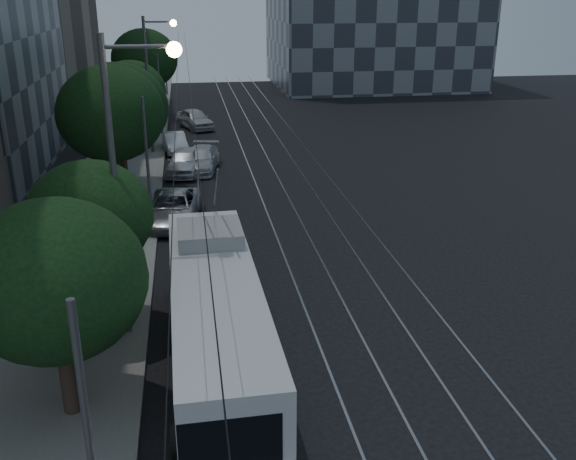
{
  "coord_description": "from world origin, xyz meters",
  "views": [
    {
      "loc": [
        -3.41,
        -19.1,
        10.37
      ],
      "look_at": [
        -0.04,
        2.18,
        2.31
      ],
      "focal_mm": 40.0,
      "sensor_mm": 36.0,
      "label": 1
    }
  ],
  "objects_px": {
    "car_white_d": "(195,119)",
    "streetlamp_near": "(127,164)",
    "streetlamp_far": "(153,72)",
    "car_white_b": "(201,159)",
    "pickup_silver": "(173,208)",
    "car_white_a": "(185,161)",
    "trolleybus": "(216,320)",
    "car_white_c": "(175,143)"
  },
  "relations": [
    {
      "from": "pickup_silver",
      "to": "trolleybus",
      "type": "bearing_deg",
      "value": -76.12
    },
    {
      "from": "car_white_d",
      "to": "streetlamp_far",
      "type": "bearing_deg",
      "value": -128.67
    },
    {
      "from": "car_white_a",
      "to": "streetlamp_near",
      "type": "distance_m",
      "value": 19.97
    },
    {
      "from": "car_white_c",
      "to": "streetlamp_near",
      "type": "bearing_deg",
      "value": -99.79
    },
    {
      "from": "pickup_silver",
      "to": "car_white_a",
      "type": "height_order",
      "value": "car_white_a"
    },
    {
      "from": "pickup_silver",
      "to": "streetlamp_near",
      "type": "distance_m",
      "value": 11.77
    },
    {
      "from": "car_white_b",
      "to": "car_white_c",
      "type": "bearing_deg",
      "value": 118.29
    },
    {
      "from": "streetlamp_far",
      "to": "trolleybus",
      "type": "bearing_deg",
      "value": -84.74
    },
    {
      "from": "streetlamp_far",
      "to": "car_white_d",
      "type": "bearing_deg",
      "value": 71.96
    },
    {
      "from": "car_white_a",
      "to": "car_white_c",
      "type": "bearing_deg",
      "value": 105.59
    },
    {
      "from": "car_white_b",
      "to": "streetlamp_far",
      "type": "distance_m",
      "value": 7.25
    },
    {
      "from": "car_white_b",
      "to": "car_white_d",
      "type": "bearing_deg",
      "value": 101.24
    },
    {
      "from": "car_white_b",
      "to": "streetlamp_near",
      "type": "relative_size",
      "value": 0.52
    },
    {
      "from": "car_white_c",
      "to": "car_white_d",
      "type": "xyz_separation_m",
      "value": [
        1.52,
        7.76,
        0.13
      ]
    },
    {
      "from": "car_white_a",
      "to": "car_white_d",
      "type": "distance_m",
      "value": 13.53
    },
    {
      "from": "trolleybus",
      "to": "streetlamp_far",
      "type": "xyz_separation_m",
      "value": [
        -2.5,
        27.17,
        3.81
      ]
    },
    {
      "from": "trolleybus",
      "to": "streetlamp_far",
      "type": "height_order",
      "value": "streetlamp_far"
    },
    {
      "from": "streetlamp_far",
      "to": "car_white_c",
      "type": "bearing_deg",
      "value": 15.05
    },
    {
      "from": "car_white_c",
      "to": "streetlamp_near",
      "type": "xyz_separation_m",
      "value": [
        -0.9,
        -25.05,
        4.99
      ]
    },
    {
      "from": "streetlamp_near",
      "to": "pickup_silver",
      "type": "bearing_deg",
      "value": 85.15
    },
    {
      "from": "car_white_b",
      "to": "streetlamp_near",
      "type": "height_order",
      "value": "streetlamp_near"
    },
    {
      "from": "car_white_b",
      "to": "car_white_d",
      "type": "distance_m",
      "value": 12.87
    },
    {
      "from": "streetlamp_near",
      "to": "car_white_d",
      "type": "bearing_deg",
      "value": 85.77
    },
    {
      "from": "car_white_a",
      "to": "car_white_c",
      "type": "xyz_separation_m",
      "value": [
        -0.61,
        5.74,
        -0.12
      ]
    },
    {
      "from": "car_white_b",
      "to": "car_white_c",
      "type": "distance_m",
      "value": 5.35
    },
    {
      "from": "trolleybus",
      "to": "pickup_silver",
      "type": "bearing_deg",
      "value": 94.74
    },
    {
      "from": "car_white_a",
      "to": "car_white_b",
      "type": "distance_m",
      "value": 1.18
    },
    {
      "from": "pickup_silver",
      "to": "car_white_a",
      "type": "xyz_separation_m",
      "value": [
        0.61,
        8.66,
        0.05
      ]
    },
    {
      "from": "trolleybus",
      "to": "car_white_d",
      "type": "relative_size",
      "value": 2.56
    },
    {
      "from": "pickup_silver",
      "to": "car_white_a",
      "type": "relative_size",
      "value": 1.14
    },
    {
      "from": "car_white_b",
      "to": "pickup_silver",
      "type": "bearing_deg",
      "value": -88.88
    },
    {
      "from": "car_white_b",
      "to": "car_white_c",
      "type": "relative_size",
      "value": 1.23
    },
    {
      "from": "car_white_c",
      "to": "streetlamp_near",
      "type": "height_order",
      "value": "streetlamp_near"
    },
    {
      "from": "car_white_a",
      "to": "streetlamp_near",
      "type": "bearing_deg",
      "value": -84.96
    },
    {
      "from": "streetlamp_near",
      "to": "car_white_b",
      "type": "bearing_deg",
      "value": 82.84
    },
    {
      "from": "pickup_silver",
      "to": "car_white_d",
      "type": "distance_m",
      "value": 22.21
    },
    {
      "from": "pickup_silver",
      "to": "car_white_d",
      "type": "xyz_separation_m",
      "value": [
        1.52,
        22.16,
        0.06
      ]
    },
    {
      "from": "trolleybus",
      "to": "car_white_c",
      "type": "distance_m",
      "value": 27.52
    },
    {
      "from": "streetlamp_far",
      "to": "car_white_b",
      "type": "bearing_deg",
      "value": -60.67
    },
    {
      "from": "car_white_b",
      "to": "streetlamp_near",
      "type": "distance_m",
      "value": 20.7
    },
    {
      "from": "car_white_d",
      "to": "streetlamp_near",
      "type": "xyz_separation_m",
      "value": [
        -2.43,
        -32.81,
        4.86
      ]
    },
    {
      "from": "car_white_b",
      "to": "car_white_d",
      "type": "xyz_separation_m",
      "value": [
        -0.08,
        12.87,
        0.08
      ]
    }
  ]
}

